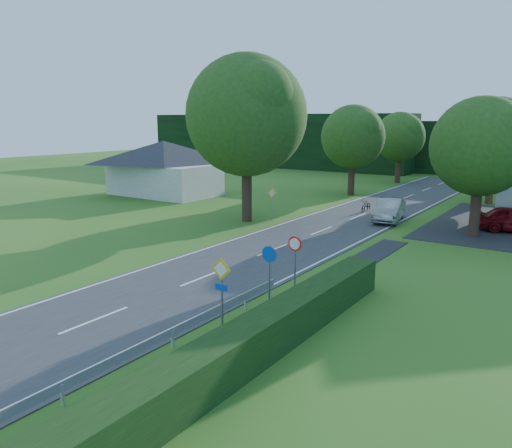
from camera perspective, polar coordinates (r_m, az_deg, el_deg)
The scene contains 20 objects.
road at distance 29.46m, azimuth 3.98°, elevation -2.20°, with size 7.00×80.00×0.04m, color #343336.
footpath at distance 13.58m, azimuth -18.35°, elevation -20.44°, with size 1.50×44.00×0.04m, color #262629.
line_edge_left at distance 31.17m, azimuth -1.18°, elevation -1.34°, with size 0.12×80.00×0.01m, color white.
line_edge_right at distance 28.01m, azimuth 9.73°, elevation -3.03°, with size 0.12×80.00×0.01m, color white.
line_centre at distance 29.45m, azimuth 3.98°, elevation -2.15°, with size 0.12×80.00×0.01m, color white, non-canonical shape.
tree_main at distance 35.23m, azimuth -1.09°, elevation 9.67°, with size 9.40×9.40×11.64m, color #1E4A16, non-canonical shape.
tree_left_far at distance 48.81m, azimuth 10.96°, elevation 8.26°, with size 7.00×7.00×8.58m, color #1E4A16, non-canonical shape.
tree_right_far at distance 47.36m, azimuth 25.51°, elevation 7.54°, with size 7.40×7.40×9.09m, color #1E4A16, non-canonical shape.
tree_left_back at distance 59.85m, azimuth 16.04°, elevation 8.39°, with size 6.60×6.60×8.07m, color #1E4A16, non-canonical shape.
tree_right_back at distance 55.45m, azimuth 25.75°, elevation 7.18°, with size 6.20×6.20×7.56m, color #1E4A16, non-canonical shape.
tree_right_mid at distance 33.36m, azimuth 24.15°, elevation 5.89°, with size 7.00×7.00×8.58m, color #1E4A16, non-canonical shape.
treeline_left at distance 79.09m, azimuth 1.89°, elevation 9.53°, with size 44.00×6.00×8.00m, color black.
bungalow_left at distance 49.05m, azimuth -10.46°, elevation 6.44°, with size 11.00×6.50×5.20m.
streetlight at distance 35.38m, azimuth 24.07°, elevation 6.46°, with size 2.03×0.18×8.00m.
sign_priority_right at distance 17.06m, azimuth -3.97°, elevation -6.46°, with size 0.78×0.09×2.59m.
sign_roundabout at distance 19.43m, azimuth 1.53°, elevation -4.52°, with size 0.64×0.08×2.37m.
sign_speed_limit at distance 21.05m, azimuth 4.47°, elevation -3.00°, with size 0.64×0.11×2.37m.
sign_priority_left at distance 35.60m, azimuth 1.83°, elevation 3.05°, with size 0.78×0.09×2.44m.
moving_car at distance 36.93m, azimuth 14.99°, elevation 1.56°, with size 1.66×4.76×1.57m, color #9E9EA2.
motorcycle at distance 40.24m, azimuth 12.48°, elevation 2.06°, with size 0.63×1.82×0.96m, color black.
Camera 1 is at (14.38, -4.71, 7.14)m, focal length 35.00 mm.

